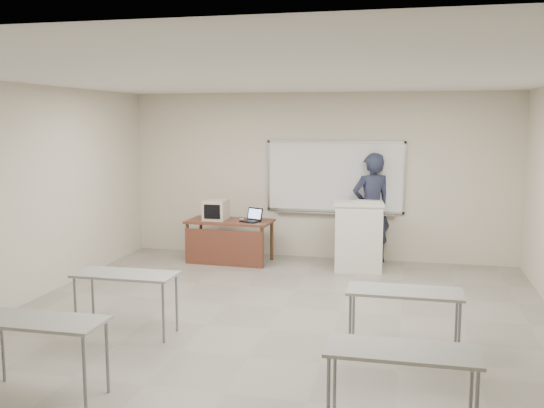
% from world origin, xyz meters
% --- Properties ---
extents(floor, '(7.00, 8.00, 0.01)m').
position_xyz_m(floor, '(0.00, 0.00, -0.01)').
color(floor, gray).
rests_on(floor, ground).
extents(whiteboard, '(2.48, 0.10, 1.31)m').
position_xyz_m(whiteboard, '(0.30, 3.97, 1.48)').
color(whiteboard, white).
rests_on(whiteboard, floor).
extents(student_desks, '(4.40, 2.20, 0.73)m').
position_xyz_m(student_desks, '(-0.00, -1.35, 0.67)').
color(student_desks, '#969592').
rests_on(student_desks, floor).
extents(instructor_desk, '(1.49, 0.74, 0.75)m').
position_xyz_m(instructor_desk, '(-1.47, 3.19, 0.55)').
color(instructor_desk, brown).
rests_on(instructor_desk, floor).
extents(podium, '(0.81, 0.59, 1.15)m').
position_xyz_m(podium, '(0.80, 3.20, 0.58)').
color(podium, silver).
rests_on(podium, floor).
extents(crt_monitor, '(0.39, 0.44, 0.37)m').
position_xyz_m(crt_monitor, '(-1.72, 3.28, 0.92)').
color(crt_monitor, '#C1B2A0').
rests_on(crt_monitor, instructor_desk).
extents(laptop, '(0.31, 0.29, 0.23)m').
position_xyz_m(laptop, '(-1.07, 3.24, 0.81)').
color(laptop, black).
rests_on(laptop, instructor_desk).
extents(mouse, '(0.10, 0.08, 0.03)m').
position_xyz_m(mouse, '(-1.27, 3.35, 0.77)').
color(mouse, '#AEB3B7').
rests_on(mouse, instructor_desk).
extents(keyboard, '(0.46, 0.17, 0.02)m').
position_xyz_m(keyboard, '(0.95, 3.28, 1.16)').
color(keyboard, '#C1B2A0').
rests_on(keyboard, podium).
extents(presenter, '(0.85, 0.74, 1.94)m').
position_xyz_m(presenter, '(0.97, 3.83, 0.97)').
color(presenter, black).
rests_on(presenter, floor).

